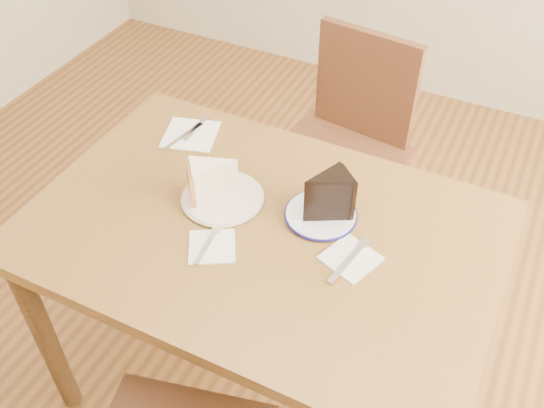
{
  "coord_description": "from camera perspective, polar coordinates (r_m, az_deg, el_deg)",
  "views": [
    {
      "loc": [
        0.5,
        -0.96,
        1.85
      ],
      "look_at": [
        0.01,
        0.04,
        0.8
      ],
      "focal_mm": 40.0,
      "sensor_mm": 36.0,
      "label": 1
    }
  ],
  "objects": [
    {
      "name": "napkin_navy",
      "position": [
        1.48,
        7.41,
        -5.07
      ],
      "size": [
        0.15,
        0.15,
        0.0
      ],
      "primitive_type": "cube",
      "rotation": [
        0.0,
        0.0,
        -0.35
      ],
      "color": "white",
      "rests_on": "table"
    },
    {
      "name": "table",
      "position": [
        1.62,
        -0.98,
        -4.57
      ],
      "size": [
        1.2,
        0.8,
        0.75
      ],
      "color": "#482E13",
      "rests_on": "ground"
    },
    {
      "name": "napkin_spare",
      "position": [
        1.86,
        -7.67,
        6.51
      ],
      "size": [
        0.19,
        0.19,
        0.0
      ],
      "primitive_type": "cube",
      "rotation": [
        0.0,
        0.0,
        0.3
      ],
      "color": "white",
      "rests_on": "table"
    },
    {
      "name": "fork_cream",
      "position": [
        1.5,
        -6.1,
        -3.82
      ],
      "size": [
        0.03,
        0.14,
        0.0
      ],
      "primitive_type": "cube",
      "rotation": [
        0.0,
        0.0,
        0.12
      ],
      "color": "silver",
      "rests_on": "napkin_cream"
    },
    {
      "name": "chair_far",
      "position": [
        2.2,
        6.62,
        5.11
      ],
      "size": [
        0.5,
        0.5,
        0.9
      ],
      "rotation": [
        0.0,
        0.0,
        3.0
      ],
      "color": "#351B0F",
      "rests_on": "ground"
    },
    {
      "name": "plate_navy",
      "position": [
        1.57,
        4.61,
        -1.03
      ],
      "size": [
        0.18,
        0.18,
        0.01
      ],
      "primitive_type": "cylinder",
      "color": "white",
      "rests_on": "table"
    },
    {
      "name": "fork_spare",
      "position": [
        1.87,
        -7.16,
        7.07
      ],
      "size": [
        0.02,
        0.14,
        0.0
      ],
      "primitive_type": "cube",
      "rotation": [
        0.0,
        0.0,
        0.04
      ],
      "color": "silver",
      "rests_on": "napkin_spare"
    },
    {
      "name": "knife_spare",
      "position": [
        1.85,
        -8.33,
        6.34
      ],
      "size": [
        0.04,
        0.16,
        0.0
      ],
      "primitive_type": "cube",
      "rotation": [
        0.0,
        0.0,
        -0.18
      ],
      "color": "silver",
      "rests_on": "napkin_spare"
    },
    {
      "name": "ground",
      "position": [
        2.15,
        -0.77,
        -16.31
      ],
      "size": [
        4.0,
        4.0,
        0.0
      ],
      "primitive_type": "plane",
      "color": "#4A2C13",
      "rests_on": "ground"
    },
    {
      "name": "carrot_cake",
      "position": [
        1.6,
        -5.34,
        2.28
      ],
      "size": [
        0.15,
        0.14,
        0.09
      ],
      "primitive_type": null,
      "rotation": [
        0.0,
        0.0,
        -0.89
      ],
      "color": "#F5E7CA",
      "rests_on": "plate_cream"
    },
    {
      "name": "napkin_cream",
      "position": [
        1.5,
        -5.67,
        -4.0
      ],
      "size": [
        0.16,
        0.16,
        0.0
      ],
      "primitive_type": "cube",
      "rotation": [
        0.0,
        0.0,
        0.52
      ],
      "color": "white",
      "rests_on": "table"
    },
    {
      "name": "knife_navy",
      "position": [
        1.47,
        7.23,
        -5.31
      ],
      "size": [
        0.05,
        0.17,
        0.0
      ],
      "primitive_type": "cube",
      "rotation": [
        0.0,
        0.0,
        -0.19
      ],
      "color": "silver",
      "rests_on": "napkin_navy"
    },
    {
      "name": "plate_cream",
      "position": [
        1.62,
        -4.66,
        0.57
      ],
      "size": [
        0.21,
        0.21,
        0.01
      ],
      "primitive_type": "cylinder",
      "color": "silver",
      "rests_on": "table"
    },
    {
      "name": "chocolate_cake",
      "position": [
        1.52,
        4.95,
        0.53
      ],
      "size": [
        0.14,
        0.14,
        0.12
      ],
      "primitive_type": null,
      "rotation": [
        0.0,
        0.0,
        2.4
      ],
      "color": "black",
      "rests_on": "plate_navy"
    }
  ]
}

